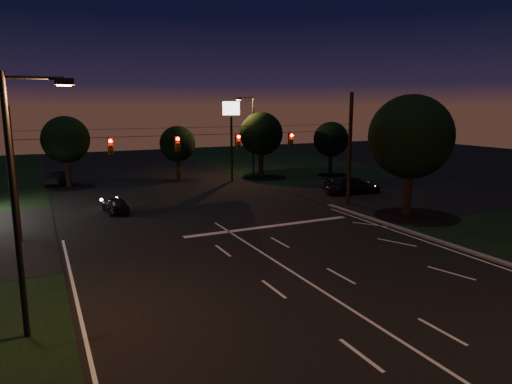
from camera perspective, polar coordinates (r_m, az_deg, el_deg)
ground at (r=19.80m, az=9.73°, el=-13.00°), size 140.00×140.00×0.00m
cross_street_right at (r=44.11m, az=18.92°, el=-0.23°), size 20.00×16.00×0.02m
center_line at (r=15.88m, az=23.19°, el=-20.06°), size 0.14×40.00×0.01m
stop_bar at (r=30.58m, az=1.80°, el=-4.30°), size 12.00×0.50×0.01m
utility_pole_right at (r=38.19m, az=11.39°, el=-1.49°), size 0.30×0.30×9.00m
utility_pole_left at (r=30.72m, az=-27.39°, el=-5.46°), size 0.28×0.28×8.00m
signal_span at (r=31.60m, az=-5.94°, el=6.26°), size 24.00×0.40×1.56m
pole_sign_right at (r=48.46m, az=-3.10°, el=8.68°), size 1.80×0.30×8.40m
street_light_left at (r=16.88m, az=-27.23°, el=0.43°), size 2.20×0.35×9.00m
street_light_right_far at (r=51.64m, az=-0.62°, el=7.71°), size 2.20×0.35×9.00m
tree_right_near at (r=34.77m, az=18.59°, el=6.45°), size 6.00×6.00×8.76m
tree_far_b at (r=48.98m, az=-22.67°, el=6.00°), size 4.60×4.60×6.98m
tree_far_c at (r=49.86m, az=-9.79°, el=5.91°), size 3.80×3.80×5.86m
tree_far_d at (r=51.22m, az=0.60°, el=7.22°), size 4.80×4.80×7.30m
tree_far_e at (r=53.62m, az=9.30°, el=6.48°), size 4.00×4.00×6.18m
car_oncoming_a at (r=35.93m, az=-17.18°, el=-1.52°), size 1.72×3.68×1.22m
car_oncoming_b at (r=51.12m, az=-23.62°, el=1.69°), size 2.82×4.62×1.44m
car_cross at (r=42.77m, az=11.95°, el=0.86°), size 5.67×2.85×1.58m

